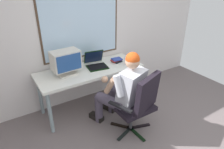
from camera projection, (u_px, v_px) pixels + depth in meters
wall_rear at (91, 25)px, 3.36m from camera, size 4.81×0.08×2.62m
desk at (90, 73)px, 3.25m from camera, size 1.68×0.66×0.71m
office_chair at (139, 101)px, 2.72m from camera, size 0.69×0.61×0.95m
person_seated at (123, 89)px, 2.84m from camera, size 0.67×0.87×1.20m
crt_monitor at (66, 61)px, 2.96m from camera, size 0.42×0.28×0.37m
laptop at (96, 62)px, 3.30m from camera, size 0.37×0.40×0.24m
wine_glass at (127, 58)px, 3.34m from camera, size 0.08×0.08×0.15m
book_stack at (117, 60)px, 3.47m from camera, size 0.19×0.16×0.06m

